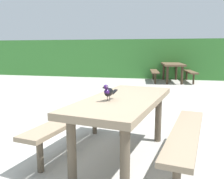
# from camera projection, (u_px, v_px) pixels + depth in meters

# --- Properties ---
(ground_plane) EXTENTS (60.00, 60.00, 0.00)m
(ground_plane) POSITION_uv_depth(u_px,v_px,m) (85.00, 165.00, 2.70)
(ground_plane) COLOR #A3A099
(hedge_wall) EXTENTS (28.00, 1.33, 1.73)m
(hedge_wall) POSITION_uv_depth(u_px,v_px,m) (149.00, 59.00, 11.16)
(hedge_wall) COLOR #387A33
(hedge_wall) RESTS_ON ground
(picnic_table_foreground) EXTENTS (1.93, 1.96, 0.74)m
(picnic_table_foreground) POSITION_uv_depth(u_px,v_px,m) (124.00, 113.00, 2.79)
(picnic_table_foreground) COLOR #84725B
(picnic_table_foreground) RESTS_ON ground
(bird_grackle) EXTENTS (0.12, 0.28, 0.18)m
(bird_grackle) POSITION_uv_depth(u_px,v_px,m) (108.00, 92.00, 2.55)
(bird_grackle) COLOR black
(bird_grackle) RESTS_ON picnic_table_foreground
(picnic_table_mid_left) EXTENTS (1.87, 1.90, 0.74)m
(picnic_table_mid_left) POSITION_uv_depth(u_px,v_px,m) (172.00, 68.00, 9.58)
(picnic_table_mid_left) COLOR brown
(picnic_table_mid_left) RESTS_ON ground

